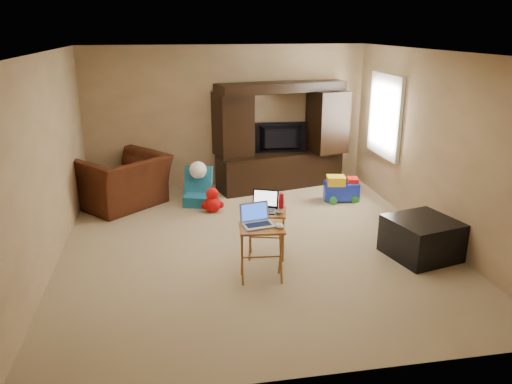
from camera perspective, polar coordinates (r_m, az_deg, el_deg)
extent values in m
plane|color=tan|center=(6.78, -0.30, -5.90)|extent=(5.50, 5.50, 0.00)
plane|color=silver|center=(6.19, -0.34, 15.71)|extent=(5.50, 5.50, 0.00)
plane|color=tan|center=(9.04, -3.33, 8.55)|extent=(5.00, 0.00, 5.00)
plane|color=tan|center=(3.83, 6.76, -5.48)|extent=(5.00, 0.00, 5.00)
plane|color=tan|center=(6.45, -22.81, 3.12)|extent=(0.00, 5.50, 5.50)
plane|color=tan|center=(7.22, 19.72, 4.99)|extent=(0.00, 5.50, 5.50)
plane|color=white|center=(8.53, 14.64, 8.43)|extent=(0.00, 1.20, 1.20)
cube|color=white|center=(8.52, 14.52, 8.43)|extent=(0.06, 1.14, 1.34)
cube|color=black|center=(8.94, 2.83, 6.43)|extent=(2.37, 1.11, 1.88)
imported|color=black|center=(8.92, 2.88, 6.14)|extent=(0.96, 0.18, 0.55)
imported|color=#491B0F|center=(8.32, -15.03, 1.18)|extent=(1.71, 1.69, 0.84)
cube|color=black|center=(6.67, 18.39, -5.01)|extent=(0.93, 0.93, 0.50)
cube|color=#A96329|center=(5.73, 0.62, -7.04)|extent=(0.54, 0.45, 0.66)
cube|color=#935A23|center=(6.28, 1.22, -4.88)|extent=(0.56, 0.49, 0.62)
cube|color=#B7B8BC|center=(5.58, 0.28, -2.77)|extent=(0.39, 0.34, 0.24)
cube|color=black|center=(6.13, 0.85, -1.13)|extent=(0.40, 0.38, 0.24)
ellipsoid|color=silver|center=(5.56, 2.70, -3.88)|extent=(0.12, 0.15, 0.05)
ellipsoid|color=#434449|center=(6.07, 2.67, -2.31)|extent=(0.10, 0.14, 0.05)
cylinder|color=red|center=(6.24, 2.90, -1.03)|extent=(0.06, 0.06, 0.19)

